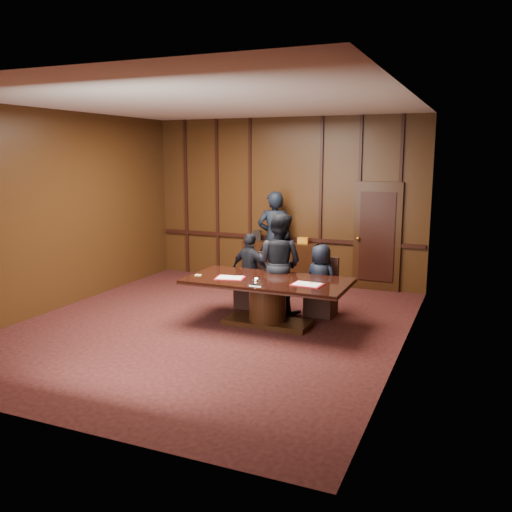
{
  "coord_description": "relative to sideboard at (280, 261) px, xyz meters",
  "views": [
    {
      "loc": [
        3.95,
        -7.42,
        2.73
      ],
      "look_at": [
        0.47,
        0.82,
        1.05
      ],
      "focal_mm": 38.0,
      "sensor_mm": 36.0,
      "label": 1
    }
  ],
  "objects": [
    {
      "name": "folder_left",
      "position": [
        0.24,
        -2.98,
        0.28
      ],
      "size": [
        0.52,
        0.42,
        0.02
      ],
      "rotation": [
        0.0,
        0.0,
        0.2
      ],
      "color": "#A50F1E",
      "rests_on": "conference_table"
    },
    {
      "name": "witness_right",
      "position": [
        0.75,
        -2.08,
        0.39
      ],
      "size": [
        0.95,
        0.8,
        1.76
      ],
      "primitive_type": "imported",
      "rotation": [
        0.0,
        0.0,
        2.98
      ],
      "color": "black",
      "rests_on": "ground"
    },
    {
      "name": "notepad",
      "position": [
        -0.34,
        -3.0,
        0.28
      ],
      "size": [
        0.11,
        0.08,
        0.01
      ],
      "primitive_type": "cube",
      "rotation": [
        0.0,
        0.0,
        0.13
      ],
      "color": "#D9C86A",
      "rests_on": "conference_table"
    },
    {
      "name": "sideboard",
      "position": [
        0.0,
        0.0,
        0.0
      ],
      "size": [
        1.6,
        0.45,
        1.54
      ],
      "color": "black",
      "rests_on": "ground"
    },
    {
      "name": "witness_left",
      "position": [
        -0.07,
        -0.16,
        0.51
      ],
      "size": [
        0.82,
        0.64,
        1.99
      ],
      "primitive_type": "imported",
      "rotation": [
        0.0,
        0.0,
        3.39
      ],
      "color": "black",
      "rests_on": "ground"
    },
    {
      "name": "chair_right",
      "position": [
        1.47,
        -1.92,
        -0.19
      ],
      "size": [
        0.49,
        0.49,
        0.99
      ],
      "rotation": [
        0.0,
        0.0,
        -0.03
      ],
      "color": "black",
      "rests_on": "ground"
    },
    {
      "name": "signatory_left",
      "position": [
        0.17,
        -2.0,
        0.19
      ],
      "size": [
        0.85,
        0.5,
        1.36
      ],
      "primitive_type": "imported",
      "rotation": [
        0.0,
        0.0,
        2.92
      ],
      "color": "black",
      "rests_on": "ground"
    },
    {
      "name": "folder_right",
      "position": [
        1.53,
        -2.93,
        0.28
      ],
      "size": [
        0.48,
        0.36,
        0.02
      ],
      "rotation": [
        0.0,
        0.0,
        -0.06
      ],
      "color": "#A50F1E",
      "rests_on": "conference_table"
    },
    {
      "name": "conference_table",
      "position": [
        0.82,
        -2.8,
        0.02
      ],
      "size": [
        2.62,
        1.32,
        0.76
      ],
      "color": "black",
      "rests_on": "ground"
    },
    {
      "name": "room",
      "position": [
        0.07,
        -3.12,
        1.24
      ],
      "size": [
        7.0,
        7.04,
        3.5
      ],
      "color": "black",
      "rests_on": "ground"
    },
    {
      "name": "chair_left",
      "position": [
        0.17,
        -1.92,
        -0.19
      ],
      "size": [
        0.53,
        0.53,
        0.99
      ],
      "rotation": [
        0.0,
        0.0,
        -0.11
      ],
      "color": "black",
      "rests_on": "ground"
    },
    {
      "name": "signatory_right",
      "position": [
        1.47,
        -2.0,
        0.14
      ],
      "size": [
        0.69,
        0.55,
        1.25
      ],
      "primitive_type": "imported",
      "rotation": [
        0.0,
        0.0,
        2.86
      ],
      "color": "black",
      "rests_on": "ground"
    },
    {
      "name": "inkstand",
      "position": [
        0.82,
        -3.25,
        0.33
      ],
      "size": [
        0.2,
        0.14,
        0.12
      ],
      "color": "white",
      "rests_on": "conference_table"
    }
  ]
}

